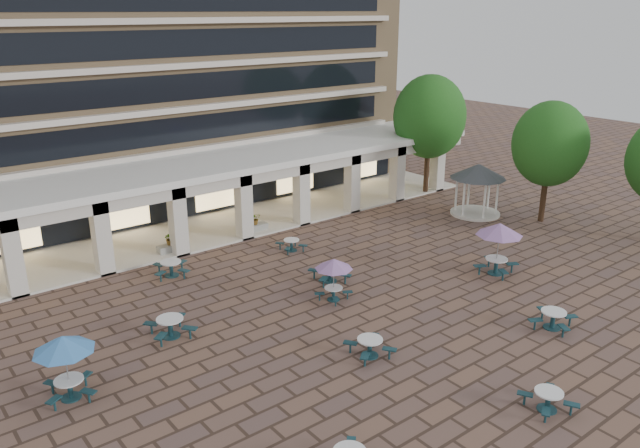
# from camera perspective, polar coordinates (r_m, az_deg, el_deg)

# --- Properties ---
(ground) EXTENTS (120.00, 120.00, 0.00)m
(ground) POSITION_cam_1_polar(r_m,az_deg,el_deg) (27.22, 3.29, -9.40)
(ground) COLOR brown
(ground) RESTS_ON ground
(apartment_building) EXTENTS (40.00, 15.50, 25.20)m
(apartment_building) POSITION_cam_1_polar(r_m,az_deg,el_deg) (46.13, -18.89, 17.67)
(apartment_building) COLOR tan
(apartment_building) RESTS_ON ground
(retail_arcade) EXTENTS (42.00, 6.60, 4.40)m
(retail_arcade) POSITION_cam_1_polar(r_m,az_deg,el_deg) (37.66, -11.70, 3.34)
(retail_arcade) COLOR white
(retail_arcade) RESTS_ON ground
(picnic_table_2) EXTENTS (1.92, 1.92, 0.73)m
(picnic_table_2) POSITION_cam_1_polar(r_m,az_deg,el_deg) (23.31, 20.14, -14.78)
(picnic_table_2) COLOR #163A42
(picnic_table_2) RESTS_ON ground
(picnic_table_4) EXTENTS (2.11, 2.11, 2.44)m
(picnic_table_4) POSITION_cam_1_polar(r_m,az_deg,el_deg) (23.38, -22.40, -10.28)
(picnic_table_4) COLOR #163A42
(picnic_table_4) RESTS_ON ground
(picnic_table_6) EXTENTS (1.79, 1.79, 2.06)m
(picnic_table_6) POSITION_cam_1_polar(r_m,az_deg,el_deg) (28.83, 1.27, -3.81)
(picnic_table_6) COLOR #163A42
(picnic_table_6) RESTS_ON ground
(picnic_table_7) EXTENTS (2.12, 2.12, 0.80)m
(picnic_table_7) POSITION_cam_1_polar(r_m,az_deg,el_deg) (28.69, 20.53, -8.04)
(picnic_table_7) COLOR #163A42
(picnic_table_7) RESTS_ON ground
(picnic_table_8) EXTENTS (2.03, 2.03, 0.84)m
(picnic_table_8) POSITION_cam_1_polar(r_m,az_deg,el_deg) (26.98, -13.53, -9.02)
(picnic_table_8) COLOR #163A42
(picnic_table_8) RESTS_ON ground
(picnic_table_9) EXTENTS (1.64, 1.64, 0.66)m
(picnic_table_9) POSITION_cam_1_polar(r_m,az_deg,el_deg) (35.23, -2.63, -1.84)
(picnic_table_9) COLOR #163A42
(picnic_table_9) RESTS_ON ground
(picnic_table_10) EXTENTS (1.93, 1.93, 0.76)m
(picnic_table_10) POSITION_cam_1_polar(r_m,az_deg,el_deg) (24.99, 4.58, -11.03)
(picnic_table_10) COLOR #163A42
(picnic_table_10) RESTS_ON ground
(picnic_table_11) EXTENTS (2.37, 2.37, 2.74)m
(picnic_table_11) POSITION_cam_1_polar(r_m,az_deg,el_deg) (32.76, 16.09, -0.65)
(picnic_table_11) COLOR #163A42
(picnic_table_11) RESTS_ON ground
(picnic_table_12) EXTENTS (2.14, 2.14, 0.79)m
(picnic_table_12) POSITION_cam_1_polar(r_m,az_deg,el_deg) (32.79, -13.46, -3.86)
(picnic_table_12) COLOR #163A42
(picnic_table_12) RESTS_ON ground
(picnic_table_13) EXTENTS (2.10, 2.10, 0.81)m
(picnic_table_13) POSITION_cam_1_polar(r_m,az_deg,el_deg) (31.28, 0.88, -4.44)
(picnic_table_13) COLOR #163A42
(picnic_table_13) RESTS_ON ground
(gazebo) EXTENTS (3.65, 3.65, 3.40)m
(gazebo) POSITION_cam_1_polar(r_m,az_deg,el_deg) (42.12, 14.24, 4.19)
(gazebo) COLOR beige
(gazebo) RESTS_ON ground
(tree_east_a) EXTENTS (4.63, 4.63, 7.71)m
(tree_east_a) POSITION_cam_1_polar(r_m,az_deg,el_deg) (41.42, 20.28, 6.87)
(tree_east_a) COLOR #3B2617
(tree_east_a) RESTS_ON ground
(tree_east_c) EXTENTS (5.19, 5.19, 8.65)m
(tree_east_c) POSITION_cam_1_polar(r_m,az_deg,el_deg) (45.83, 9.99, 9.63)
(tree_east_c) COLOR #3B2617
(tree_east_c) RESTS_ON ground
(planter_left) EXTENTS (1.50, 0.64, 1.24)m
(planter_left) POSITION_cam_1_polar(r_m,az_deg,el_deg) (35.81, -13.49, -1.86)
(planter_left) COLOR #9A9B95
(planter_left) RESTS_ON ground
(planter_right) EXTENTS (1.50, 0.70, 1.21)m
(planter_right) POSITION_cam_1_polar(r_m,az_deg,el_deg) (38.30, -5.92, -0.07)
(planter_right) COLOR #9A9B95
(planter_right) RESTS_ON ground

